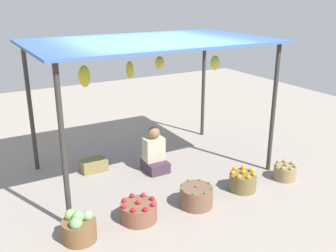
{
  "coord_description": "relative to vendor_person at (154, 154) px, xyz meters",
  "views": [
    {
      "loc": [
        -2.75,
        -5.36,
        2.86
      ],
      "look_at": [
        0.0,
        -0.54,
        0.95
      ],
      "focal_mm": 41.01,
      "sensor_mm": 36.0,
      "label": 1
    }
  ],
  "objects": [
    {
      "name": "ground_plane",
      "position": [
        -0.01,
        0.05,
        -0.3
      ],
      "size": [
        14.0,
        14.0,
        0.0
      ],
      "primitive_type": "plane",
      "color": "gray"
    },
    {
      "name": "basket_green_chilies",
      "position": [
        -0.03,
        -1.33,
        -0.15
      ],
      "size": [
        0.47,
        0.47,
        0.32
      ],
      "color": "brown",
      "rests_on": "ground"
    },
    {
      "name": "basket_cabbages",
      "position": [
        -1.72,
        -1.29,
        -0.12
      ],
      "size": [
        0.42,
        0.42,
        0.4
      ],
      "color": "brown",
      "rests_on": "ground"
    },
    {
      "name": "vendor_person",
      "position": [
        0.0,
        0.0,
        0.0
      ],
      "size": [
        0.36,
        0.44,
        0.78
      ],
      "color": "#442E3E",
      "rests_on": "ground"
    },
    {
      "name": "basket_oranges",
      "position": [
        0.85,
        -1.29,
        -0.15
      ],
      "size": [
        0.41,
        0.41,
        0.34
      ],
      "color": "brown",
      "rests_on": "ground"
    },
    {
      "name": "basket_potatoes",
      "position": [
        1.69,
        -1.34,
        -0.18
      ],
      "size": [
        0.36,
        0.36,
        0.29
      ],
      "color": "#8E774F",
      "rests_on": "ground"
    },
    {
      "name": "wooden_crate_near_vendor",
      "position": [
        -0.91,
        0.5,
        -0.2
      ],
      "size": [
        0.43,
        0.29,
        0.2
      ],
      "primitive_type": "cube",
      "color": "olive",
      "rests_on": "ground"
    },
    {
      "name": "basket_red_apples",
      "position": [
        -0.9,
        -1.25,
        -0.17
      ],
      "size": [
        0.49,
        0.49,
        0.3
      ],
      "color": "brown",
      "rests_on": "ground"
    },
    {
      "name": "market_stall_structure",
      "position": [
        -0.02,
        0.05,
        1.74
      ],
      "size": [
        3.75,
        2.3,
        2.19
      ],
      "color": "#38332D",
      "rests_on": "ground"
    }
  ]
}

